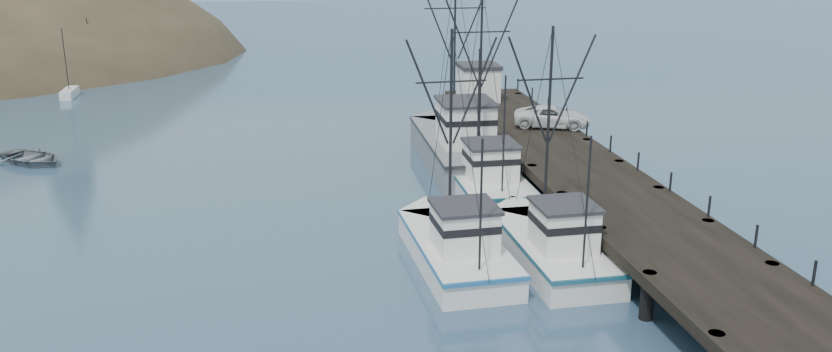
{
  "coord_description": "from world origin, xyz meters",
  "views": [
    {
      "loc": [
        -2.46,
        -25.95,
        14.79
      ],
      "look_at": [
        4.34,
        13.44,
        2.5
      ],
      "focal_mm": 35.0,
      "sensor_mm": 36.0,
      "label": 1
    }
  ],
  "objects_px": {
    "pier": "(576,168)",
    "work_vessel": "(458,144)",
    "pier_shed": "(478,82)",
    "pickup_truck": "(553,117)",
    "trawler_mid": "(455,245)",
    "motorboat": "(32,163)",
    "trawler_far": "(483,176)",
    "trawler_near": "(550,244)"
  },
  "relations": [
    {
      "from": "pickup_truck",
      "to": "pier_shed",
      "type": "bearing_deg",
      "value": 36.38
    },
    {
      "from": "pier_shed",
      "to": "pickup_truck",
      "type": "height_order",
      "value": "pier_shed"
    },
    {
      "from": "pier",
      "to": "pier_shed",
      "type": "relative_size",
      "value": 13.75
    },
    {
      "from": "trawler_far",
      "to": "work_vessel",
      "type": "height_order",
      "value": "work_vessel"
    },
    {
      "from": "trawler_near",
      "to": "trawler_far",
      "type": "relative_size",
      "value": 0.91
    },
    {
      "from": "pier",
      "to": "trawler_near",
      "type": "distance_m",
      "value": 9.81
    },
    {
      "from": "work_vessel",
      "to": "pickup_truck",
      "type": "distance_m",
      "value": 6.74
    },
    {
      "from": "trawler_far",
      "to": "motorboat",
      "type": "xyz_separation_m",
      "value": [
        -27.73,
        10.44,
        -0.82
      ]
    },
    {
      "from": "pier",
      "to": "work_vessel",
      "type": "xyz_separation_m",
      "value": [
        -5.06,
        7.96,
        -0.46
      ]
    },
    {
      "from": "work_vessel",
      "to": "trawler_far",
      "type": "bearing_deg",
      "value": -88.22
    },
    {
      "from": "trawler_near",
      "to": "pickup_truck",
      "type": "bearing_deg",
      "value": 71.01
    },
    {
      "from": "trawler_near",
      "to": "work_vessel",
      "type": "bearing_deg",
      "value": 92.17
    },
    {
      "from": "trawler_mid",
      "to": "pier_shed",
      "type": "distance_m",
      "value": 27.33
    },
    {
      "from": "pier_shed",
      "to": "trawler_far",
      "type": "bearing_deg",
      "value": -102.87
    },
    {
      "from": "pier",
      "to": "pier_shed",
      "type": "bearing_deg",
      "value": 93.95
    },
    {
      "from": "pier",
      "to": "pier_shed",
      "type": "xyz_separation_m",
      "value": [
        -1.24,
        18.0,
        1.73
      ]
    },
    {
      "from": "pier_shed",
      "to": "motorboat",
      "type": "distance_m",
      "value": 32.01
    },
    {
      "from": "trawler_mid",
      "to": "pickup_truck",
      "type": "height_order",
      "value": "trawler_mid"
    },
    {
      "from": "pier",
      "to": "trawler_mid",
      "type": "bearing_deg",
      "value": -137.29
    },
    {
      "from": "trawler_near",
      "to": "trawler_far",
      "type": "height_order",
      "value": "trawler_far"
    },
    {
      "from": "motorboat",
      "to": "pier",
      "type": "bearing_deg",
      "value": -70.89
    },
    {
      "from": "trawler_near",
      "to": "pickup_truck",
      "type": "height_order",
      "value": "trawler_near"
    },
    {
      "from": "trawler_mid",
      "to": "motorboat",
      "type": "xyz_separation_m",
      "value": [
        -23.79,
        20.68,
        -0.82
      ]
    },
    {
      "from": "trawler_mid",
      "to": "work_vessel",
      "type": "height_order",
      "value": "work_vessel"
    },
    {
      "from": "pier",
      "to": "trawler_near",
      "type": "height_order",
      "value": "trawler_near"
    },
    {
      "from": "trawler_mid",
      "to": "motorboat",
      "type": "distance_m",
      "value": 31.54
    },
    {
      "from": "trawler_far",
      "to": "pier_shed",
      "type": "relative_size",
      "value": 3.77
    },
    {
      "from": "trawler_far",
      "to": "pickup_truck",
      "type": "bearing_deg",
      "value": 45.11
    },
    {
      "from": "pier_shed",
      "to": "pickup_truck",
      "type": "bearing_deg",
      "value": -73.88
    },
    {
      "from": "trawler_far",
      "to": "pier",
      "type": "bearing_deg",
      "value": -23.4
    },
    {
      "from": "pier",
      "to": "motorboat",
      "type": "height_order",
      "value": "pier"
    },
    {
      "from": "trawler_mid",
      "to": "pickup_truck",
      "type": "bearing_deg",
      "value": 58.22
    },
    {
      "from": "trawler_mid",
      "to": "pickup_truck",
      "type": "distance_m",
      "value": 19.66
    },
    {
      "from": "pier",
      "to": "pickup_truck",
      "type": "relative_size",
      "value": 8.69
    },
    {
      "from": "pier_shed",
      "to": "pickup_truck",
      "type": "relative_size",
      "value": 0.63
    },
    {
      "from": "trawler_mid",
      "to": "motorboat",
      "type": "bearing_deg",
      "value": 139.0
    },
    {
      "from": "trawler_near",
      "to": "trawler_far",
      "type": "bearing_deg",
      "value": 92.37
    },
    {
      "from": "trawler_near",
      "to": "trawler_far",
      "type": "xyz_separation_m",
      "value": [
        -0.45,
        10.82,
        0.0
      ]
    },
    {
      "from": "trawler_near",
      "to": "motorboat",
      "type": "distance_m",
      "value": 35.31
    },
    {
      "from": "trawler_near",
      "to": "work_vessel",
      "type": "xyz_separation_m",
      "value": [
        -0.63,
        16.67,
        0.41
      ]
    },
    {
      "from": "trawler_far",
      "to": "pickup_truck",
      "type": "xyz_separation_m",
      "value": [
        6.37,
        6.4,
        1.88
      ]
    },
    {
      "from": "trawler_mid",
      "to": "pickup_truck",
      "type": "xyz_separation_m",
      "value": [
        10.31,
        16.64,
        1.89
      ]
    }
  ]
}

